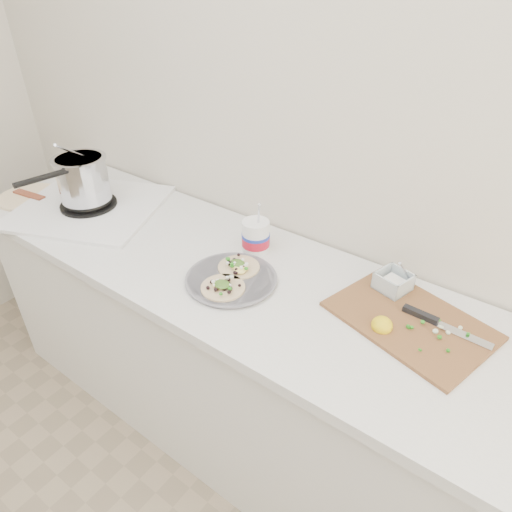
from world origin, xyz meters
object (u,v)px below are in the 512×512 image
Objects in this scene: stove at (85,189)px; tub at (256,235)px; bacon_plate at (30,197)px; taco_plate at (231,277)px; cutboard at (411,315)px.

tub is at bearing -11.26° from stove.
bacon_plate is (-0.30, -0.10, -0.08)m from stove.
tub is (-0.04, 0.20, 0.05)m from taco_plate.
cutboard reaches higher than taco_plate.
stove reaches higher than tub.
stove reaches higher than cutboard.
tub is 0.60m from cutboard.
bacon_plate is (-1.13, -0.06, -0.01)m from taco_plate.
tub is at bearing 102.54° from taco_plate.
cutboard is at bearing 7.75° from bacon_plate.
taco_plate is 1.13m from bacon_plate.
stove is 0.83m from taco_plate.
taco_plate is 1.35× the size of tub.
stove is 1.39m from cutboard.
tub is 0.85× the size of bacon_plate.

